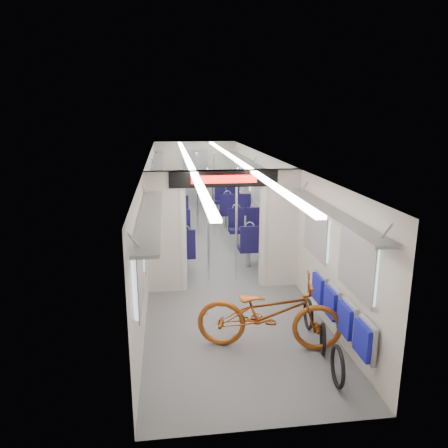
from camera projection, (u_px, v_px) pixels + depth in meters
name	position (u px, v px, depth m)	size (l,w,h in m)	color
carriage	(213.00, 195.00, 9.87)	(12.00, 12.02, 2.31)	#515456
bicycle	(269.00, 313.00, 6.25)	(0.72, 2.08, 1.09)	#994A16
flip_bench	(339.00, 311.00, 6.23)	(0.12, 2.09, 0.50)	gray
bike_hoop_a	(337.00, 368.00, 5.42)	(0.54, 0.54, 0.05)	black
bike_hoop_b	(323.00, 340.00, 6.17)	(0.46, 0.46, 0.05)	black
bike_hoop_c	(308.00, 315.00, 6.88)	(0.50, 0.50, 0.05)	black
seat_bay_near_left	(173.00, 238.00, 9.98)	(0.90, 2.02, 1.08)	#100C35
seat_bay_near_right	(252.00, 233.00, 10.39)	(0.88, 1.93, 1.05)	#100C35
seat_bay_far_left	(171.00, 204.00, 13.41)	(0.96, 2.30, 1.17)	#100C35
seat_bay_far_right	(230.00, 202.00, 13.84)	(0.92, 2.12, 1.11)	#100C35
stanchion_near_left	(208.00, 226.00, 8.60)	(0.04, 0.04, 2.30)	silver
stanchion_near_right	(236.00, 225.00, 8.66)	(0.05, 0.05, 2.30)	silver
stanchion_far_left	(197.00, 196.00, 11.72)	(0.04, 0.04, 2.30)	silver
stanchion_far_right	(214.00, 195.00, 11.85)	(0.04, 0.04, 2.30)	silver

